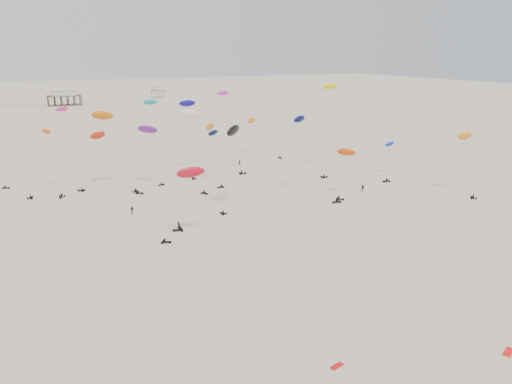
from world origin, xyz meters
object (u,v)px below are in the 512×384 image
pavilion_small (158,93)px  rig_9 (310,142)px  rig_0 (257,127)px  spectator_0 (179,230)px  rig_4 (211,148)px  pavilion_main (64,99)px

pavilion_small → rig_9: (-39.02, -278.29, 9.93)m
pavilion_small → rig_0: size_ratio=0.59×
pavilion_small → spectator_0: pavilion_small is taller
pavilion_small → rig_4: bearing=-102.3°
pavilion_main → rig_9: (30.98, -248.29, 9.19)m
pavilion_small → rig_4: 264.18m
rig_0 → spectator_0: rig_0 is taller
rig_0 → pavilion_small: bearing=-91.1°
pavilion_main → rig_9: 250.38m
rig_4 → pavilion_main: bearing=-108.4°
rig_4 → spectator_0: rig_4 is taller
pavilion_small → spectator_0: bearing=-104.6°
pavilion_main → spectator_0: (-5.05, -257.90, -4.22)m
pavilion_main → rig_4: (13.57, -228.00, 5.72)m
pavilion_main → rig_9: size_ratio=1.01×
spectator_0 → rig_0: bearing=-83.7°
rig_0 → rig_9: rig_9 is taller
rig_0 → rig_9: (-10.09, -49.24, 3.77)m
rig_9 → spectator_0: bearing=100.3°
pavilion_small → pavilion_main: bearing=-156.8°
pavilion_small → rig_0: (-28.92, -229.05, 6.16)m
rig_0 → spectator_0: bearing=58.0°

